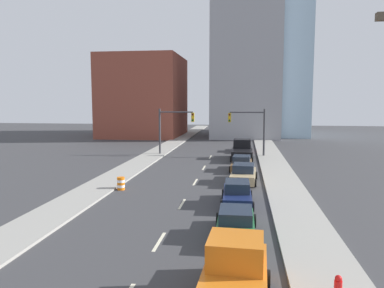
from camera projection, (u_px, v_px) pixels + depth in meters
name	position (u px, v px, depth m)	size (l,w,h in m)	color
sidewalk_left	(165.00, 148.00, 52.02)	(2.93, 93.51, 0.14)	gray
sidewalk_right	(267.00, 150.00, 50.10)	(2.93, 93.51, 0.14)	gray
lane_stripe_at_13m	(159.00, 241.00, 17.49)	(0.16, 2.40, 0.01)	beige
lane_stripe_at_19m	(182.00, 204.00, 23.87)	(0.16, 2.40, 0.01)	beige
lane_stripe_at_26m	(195.00, 182.00, 30.38)	(0.16, 2.40, 0.01)	beige
lane_stripe_at_32m	(204.00, 168.00, 36.89)	(0.16, 2.40, 0.01)	beige
lane_stripe_at_40m	(210.00, 157.00, 43.94)	(0.16, 2.40, 0.01)	beige
building_brick_left	(144.00, 97.00, 70.26)	(14.00, 16.00, 14.78)	brown
building_office_center	(246.00, 59.00, 70.81)	(12.00, 20.00, 29.11)	#99999E
building_glass_right	(271.00, 64.00, 74.16)	(13.00, 20.00, 27.56)	#99B7CC
traffic_signal_left	(170.00, 125.00, 45.43)	(4.37, 0.35, 5.63)	#38383D
traffic_signal_right	(253.00, 126.00, 44.07)	(4.37, 0.35, 5.63)	#38383D
traffic_barrel	(121.00, 184.00, 27.66)	(0.56, 0.56, 0.95)	orange
fire_hydrant	(338.00, 287.00, 12.35)	(0.26, 0.26, 0.84)	red
pickup_truck_orange	(234.00, 284.00, 11.68)	(2.53, 6.04, 2.10)	orange
sedan_green	(236.00, 224.00, 18.11)	(2.09, 4.60, 1.37)	#1E6033
sedan_navy	(237.00, 194.00, 23.66)	(2.09, 4.70, 1.52)	#141E47
sedan_tan	(243.00, 174.00, 30.17)	(2.35, 4.75, 1.51)	tan
sedan_brown	(242.00, 164.00, 35.33)	(2.24, 4.53, 1.42)	brown
pickup_truck_black	(242.00, 152.00, 42.03)	(2.48, 5.88, 2.23)	black
sedan_maroon	(243.00, 147.00, 48.79)	(2.23, 4.76, 1.35)	maroon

